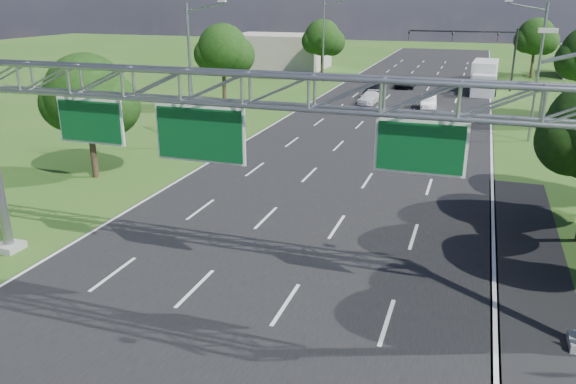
% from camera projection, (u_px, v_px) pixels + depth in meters
% --- Properties ---
extents(ground, '(220.00, 220.00, 0.00)m').
position_uv_depth(ground, '(351.00, 163.00, 37.05)').
color(ground, '#295519').
rests_on(ground, ground).
extents(road, '(18.00, 180.00, 0.02)m').
position_uv_depth(road, '(351.00, 163.00, 37.05)').
color(road, black).
rests_on(road, ground).
extents(road_flare, '(3.00, 30.00, 0.02)m').
position_uv_depth(road_flare, '(535.00, 309.00, 19.65)').
color(road_flare, black).
rests_on(road_flare, ground).
extents(sign_gantry, '(23.50, 1.00, 9.56)m').
position_uv_depth(sign_gantry, '(248.00, 107.00, 18.58)').
color(sign_gantry, gray).
rests_on(sign_gantry, ground).
extents(traffic_signal, '(12.21, 0.24, 7.00)m').
position_uv_depth(traffic_signal, '(483.00, 45.00, 64.41)').
color(traffic_signal, black).
rests_on(traffic_signal, ground).
extents(streetlight_l_near, '(2.97, 0.22, 10.16)m').
position_uv_depth(streetlight_l_near, '(193.00, 70.00, 38.63)').
color(streetlight_l_near, gray).
rests_on(streetlight_l_near, ground).
extents(streetlight_l_far, '(2.97, 0.22, 10.16)m').
position_uv_depth(streetlight_l_far, '(325.00, 37.00, 69.95)').
color(streetlight_l_far, gray).
rests_on(streetlight_l_far, ground).
extents(streetlight_r_mid, '(2.97, 0.22, 10.16)m').
position_uv_depth(streetlight_r_mid, '(536.00, 66.00, 40.75)').
color(streetlight_r_mid, gray).
rests_on(streetlight_r_mid, ground).
extents(tree_verge_la, '(5.76, 4.80, 7.40)m').
position_uv_depth(tree_verge_la, '(88.00, 99.00, 32.57)').
color(tree_verge_la, '#2D2116').
rests_on(tree_verge_la, ground).
extents(tree_verge_lb, '(5.76, 4.80, 8.06)m').
position_uv_depth(tree_verge_lb, '(224.00, 52.00, 53.54)').
color(tree_verge_lb, '#2D2116').
rests_on(tree_verge_lb, ground).
extents(tree_verge_lc, '(5.76, 4.80, 7.62)m').
position_uv_depth(tree_verge_lc, '(323.00, 39.00, 75.14)').
color(tree_verge_lc, '#2D2116').
rests_on(tree_verge_lc, ground).
extents(tree_verge_re, '(5.76, 4.80, 7.84)m').
position_uv_depth(tree_verge_re, '(536.00, 38.00, 74.07)').
color(tree_verge_re, '#2D2116').
rests_on(tree_verge_re, ground).
extents(building_left, '(14.00, 10.00, 5.00)m').
position_uv_depth(building_left, '(279.00, 51.00, 85.82)').
color(building_left, '#A99C8E').
rests_on(building_left, ground).
extents(car_queue_a, '(1.98, 4.19, 1.18)m').
position_uv_depth(car_queue_a, '(369.00, 98.00, 57.48)').
color(car_queue_a, white).
rests_on(car_queue_a, ground).
extents(car_queue_b, '(2.28, 4.78, 1.31)m').
position_uv_depth(car_queue_b, '(406.00, 82.00, 67.47)').
color(car_queue_b, black).
rests_on(car_queue_b, ground).
extents(car_queue_c, '(2.11, 4.59, 1.53)m').
position_uv_depth(car_queue_c, '(374.00, 90.00, 61.24)').
color(car_queue_c, black).
rests_on(car_queue_c, ground).
extents(car_queue_d, '(1.94, 4.32, 1.38)m').
position_uv_depth(car_queue_d, '(428.00, 103.00, 54.18)').
color(car_queue_d, silver).
rests_on(car_queue_d, ground).
extents(box_truck, '(2.94, 9.13, 3.42)m').
position_uv_depth(box_truck, '(484.00, 77.00, 64.26)').
color(box_truck, silver).
rests_on(box_truck, ground).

